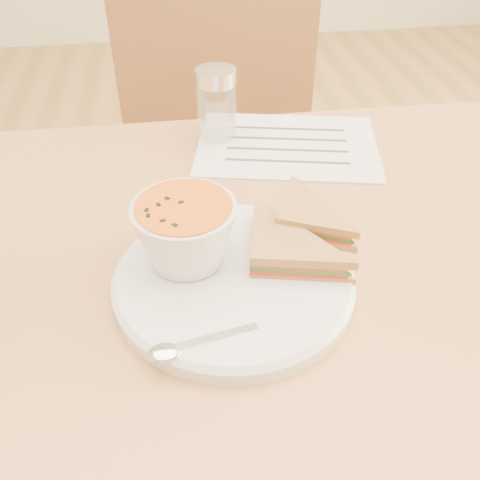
{
  "coord_description": "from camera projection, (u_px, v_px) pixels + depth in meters",
  "views": [
    {
      "loc": [
        -0.12,
        -0.5,
        1.17
      ],
      "look_at": [
        -0.05,
        -0.05,
        0.8
      ],
      "focal_mm": 40.0,
      "sensor_mm": 36.0,
      "label": 1
    }
  ],
  "objects": [
    {
      "name": "sandwich_half_b",
      "position": [
        274.0,
        229.0,
        0.61
      ],
      "size": [
        0.13,
        0.13,
        0.03
      ],
      "primitive_type": null,
      "rotation": [
        0.0,
        0.0,
        -0.43
      ],
      "color": "#BA8C41",
      "rests_on": "plate"
    },
    {
      "name": "spoon",
      "position": [
        212.0,
        339.0,
        0.52
      ],
      "size": [
        0.17,
        0.07,
        0.01
      ],
      "primitive_type": null,
      "rotation": [
        0.0,
        0.0,
        0.21
      ],
      "color": "silver",
      "rests_on": "plate"
    },
    {
      "name": "paper_menu",
      "position": [
        287.0,
        145.0,
        0.85
      ],
      "size": [
        0.32,
        0.26,
        0.0
      ],
      "primitive_type": null,
      "rotation": [
        0.0,
        0.0,
        -0.21
      ],
      "color": "silver",
      "rests_on": "dining_table"
    },
    {
      "name": "condiment_shaker",
      "position": [
        217.0,
        105.0,
        0.83
      ],
      "size": [
        0.08,
        0.08,
        0.11
      ],
      "primitive_type": null,
      "rotation": [
        0.0,
        0.0,
        -0.32
      ],
      "color": "silver",
      "rests_on": "dining_table"
    },
    {
      "name": "dining_table",
      "position": [
        268.0,
        415.0,
        0.9
      ],
      "size": [
        1.0,
        0.7,
        0.75
      ],
      "primitive_type": null,
      "color": "brown",
      "rests_on": "floor"
    },
    {
      "name": "sandwich_half_a",
      "position": [
        250.0,
        270.0,
        0.57
      ],
      "size": [
        0.14,
        0.14,
        0.03
      ],
      "primitive_type": null,
      "rotation": [
        0.0,
        0.0,
        -0.21
      ],
      "color": "#BA8C41",
      "rests_on": "plate"
    },
    {
      "name": "chair_far",
      "position": [
        217.0,
        203.0,
        1.17
      ],
      "size": [
        0.49,
        0.49,
        0.99
      ],
      "primitive_type": null,
      "rotation": [
        0.0,
        0.0,
        3.02
      ],
      "color": "brown",
      "rests_on": "floor"
    },
    {
      "name": "soup_bowl",
      "position": [
        186.0,
        236.0,
        0.58
      ],
      "size": [
        0.14,
        0.14,
        0.08
      ],
      "primitive_type": null,
      "rotation": [
        0.0,
        0.0,
        0.31
      ],
      "color": "silver",
      "rests_on": "plate"
    },
    {
      "name": "plate",
      "position": [
        234.0,
        281.0,
        0.6
      ],
      "size": [
        0.35,
        0.35,
        0.02
      ],
      "primitive_type": null,
      "rotation": [
        0.0,
        0.0,
        -0.37
      ],
      "color": "silver",
      "rests_on": "dining_table"
    }
  ]
}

